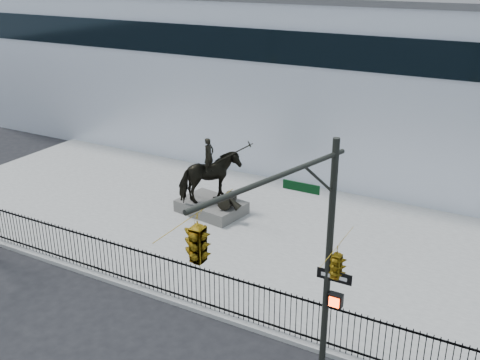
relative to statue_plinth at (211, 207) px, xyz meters
The scene contains 7 objects.
ground 7.88m from the statue_plinth, 80.69° to the right, with size 120.00×120.00×0.00m, color black.
plaza 1.52m from the statue_plinth, 30.96° to the right, with size 30.00×12.00×0.15m, color gray.
building 12.96m from the statue_plinth, 84.06° to the left, with size 44.00×14.00×9.00m, color white.
picket_fence 6.65m from the statue_plinth, 78.94° to the right, with size 22.10×0.10×1.50m.
statue_plinth is the anchor object (origin of this frame).
equestrian_statue 1.40m from the statue_plinth, ahead, with size 3.66×2.56×3.13m.
traffic_signal_right 13.22m from the statue_plinth, 51.61° to the right, with size 2.17×6.86×7.00m.
Camera 1 is at (11.13, -12.04, 10.94)m, focal length 42.00 mm.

